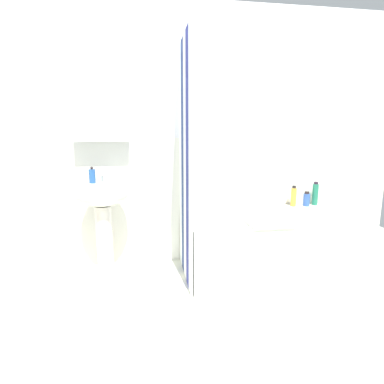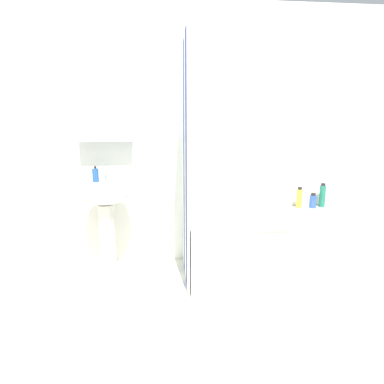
% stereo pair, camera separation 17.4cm
% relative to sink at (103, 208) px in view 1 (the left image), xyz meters
% --- Properties ---
extents(ground_plane, '(4.80, 5.60, 0.04)m').
position_rel_sink_xyz_m(ground_plane, '(1.10, -1.03, -0.62)').
color(ground_plane, beige).
extents(wall_back_tiled, '(3.60, 0.18, 2.40)m').
position_rel_sink_xyz_m(wall_back_tiled, '(1.03, 0.23, 0.54)').
color(wall_back_tiled, white).
rests_on(wall_back_tiled, ground_plane).
extents(wall_left_tiled, '(0.07, 1.81, 2.40)m').
position_rel_sink_xyz_m(wall_left_tiled, '(-0.47, -0.69, 0.52)').
color(wall_left_tiled, white).
rests_on(wall_left_tiled, ground_plane).
extents(sink, '(0.44, 0.34, 0.82)m').
position_rel_sink_xyz_m(sink, '(0.00, 0.00, 0.00)').
color(sink, silver).
rests_on(sink, ground_plane).
extents(faucet, '(0.03, 0.12, 0.12)m').
position_rel_sink_xyz_m(faucet, '(-0.00, 0.08, 0.28)').
color(faucet, silver).
rests_on(faucet, sink).
extents(soap_dispenser, '(0.05, 0.05, 0.14)m').
position_rel_sink_xyz_m(soap_dispenser, '(-0.08, 0.03, 0.28)').
color(soap_dispenser, '#28569A').
rests_on(soap_dispenser, sink).
extents(bathtub, '(1.45, 0.75, 0.53)m').
position_rel_sink_xyz_m(bathtub, '(1.44, -0.18, -0.34)').
color(bathtub, silver).
rests_on(bathtub, ground_plane).
extents(shower_curtain, '(0.01, 0.75, 2.00)m').
position_rel_sink_xyz_m(shower_curtain, '(0.70, -0.18, 0.40)').
color(shower_curtain, white).
rests_on(shower_curtain, ground_plane).
extents(lotion_bottle, '(0.06, 0.06, 0.24)m').
position_rel_sink_xyz_m(lotion_bottle, '(2.06, 0.13, 0.04)').
color(lotion_bottle, '#217355').
rests_on(lotion_bottle, bathtub).
extents(body_wash_bottle, '(0.06, 0.06, 0.15)m').
position_rel_sink_xyz_m(body_wash_bottle, '(1.96, 0.10, -0.01)').
color(body_wash_bottle, '#2E51A6').
rests_on(body_wash_bottle, bathtub).
extents(conditioner_bottle, '(0.05, 0.05, 0.21)m').
position_rel_sink_xyz_m(conditioner_bottle, '(1.82, 0.11, 0.02)').
color(conditioner_bottle, gold).
rests_on(conditioner_bottle, bathtub).
extents(towel_folded, '(0.35, 0.24, 0.06)m').
position_rel_sink_xyz_m(towel_folded, '(1.33, -0.45, -0.04)').
color(towel_folded, silver).
rests_on(towel_folded, bathtub).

